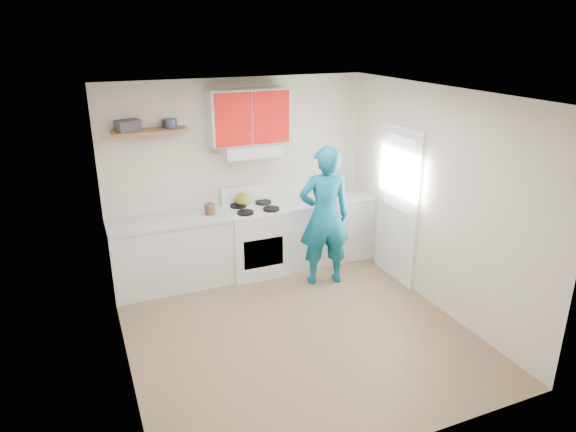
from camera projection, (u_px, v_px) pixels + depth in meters
name	position (u px, v px, depth m)	size (l,w,h in m)	color
floor	(295.00, 329.00, 5.83)	(3.80, 3.80, 0.00)	brown
ceiling	(296.00, 94.00, 4.93)	(3.60, 3.80, 0.04)	white
back_wall	(239.00, 176.00, 7.02)	(3.60, 0.04, 2.60)	beige
front_wall	(401.00, 307.00, 3.74)	(3.60, 0.04, 2.60)	beige
left_wall	(115.00, 248.00, 4.72)	(0.04, 3.80, 2.60)	beige
right_wall	(436.00, 200.00, 6.04)	(0.04, 3.80, 2.60)	beige
door	(398.00, 205.00, 6.73)	(0.05, 0.85, 2.05)	white
door_glass	(399.00, 173.00, 6.57)	(0.01, 0.55, 0.95)	white
counter_left	(172.00, 253.00, 6.67)	(1.52, 0.60, 0.90)	silver
counter_right	(323.00, 229.00, 7.47)	(1.32, 0.60, 0.90)	silver
stove	(255.00, 240.00, 7.07)	(0.76, 0.65, 0.92)	white
range_hood	(251.00, 150.00, 6.73)	(0.76, 0.44, 0.15)	silver
upper_cabinets	(248.00, 116.00, 6.63)	(1.02, 0.33, 0.70)	red
shelf	(150.00, 131.00, 6.22)	(0.90, 0.30, 0.04)	brown
books	(128.00, 126.00, 6.08)	(0.26, 0.19, 0.14)	#3D363D
tin	(170.00, 123.00, 6.31)	(0.18, 0.18, 0.11)	#333D4C
kettle	(243.00, 199.00, 6.98)	(0.22, 0.22, 0.18)	olive
crock	(210.00, 210.00, 6.67)	(0.14, 0.14, 0.16)	#4E3222
cutting_board	(313.00, 201.00, 7.22)	(0.30, 0.22, 0.02)	olive
silicone_mat	(351.00, 198.00, 7.38)	(0.30, 0.25, 0.01)	#B3121B
person	(325.00, 216.00, 6.61)	(0.67, 0.44, 1.84)	#0D647C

